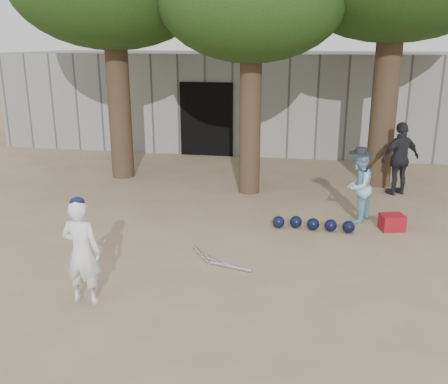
% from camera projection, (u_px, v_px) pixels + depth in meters
% --- Properties ---
extents(ground, '(70.00, 70.00, 0.00)m').
position_uv_depth(ground, '(175.00, 266.00, 7.78)').
color(ground, '#937C5E').
rests_on(ground, ground).
extents(boy_player, '(0.54, 0.37, 1.44)m').
position_uv_depth(boy_player, '(82.00, 252.00, 6.54)').
color(boy_player, silver).
rests_on(boy_player, ground).
extents(spectator_blue, '(0.76, 0.84, 1.39)m').
position_uv_depth(spectator_blue, '(358.00, 187.00, 9.54)').
color(spectator_blue, '#8CBED8').
rests_on(spectator_blue, ground).
extents(spectator_dark, '(1.04, 0.84, 1.66)m').
position_uv_depth(spectator_dark, '(400.00, 159.00, 11.22)').
color(spectator_dark, black).
rests_on(spectator_dark, ground).
extents(red_bag, '(0.49, 0.42, 0.30)m').
position_uv_depth(red_bag, '(392.00, 222.00, 9.24)').
color(red_bag, maroon).
rests_on(red_bag, ground).
extents(back_building, '(16.00, 5.24, 3.00)m').
position_uv_depth(back_building, '(256.00, 98.00, 17.06)').
color(back_building, gray).
rests_on(back_building, ground).
extents(helmet_row, '(1.51, 0.33, 0.23)m').
position_uv_depth(helmet_row, '(313.00, 224.00, 9.25)').
color(helmet_row, black).
rests_on(helmet_row, ground).
extents(bat_pile, '(1.12, 0.80, 0.06)m').
position_uv_depth(bat_pile, '(216.00, 260.00, 7.93)').
color(bat_pile, '#B4B3BA').
rests_on(bat_pile, ground).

